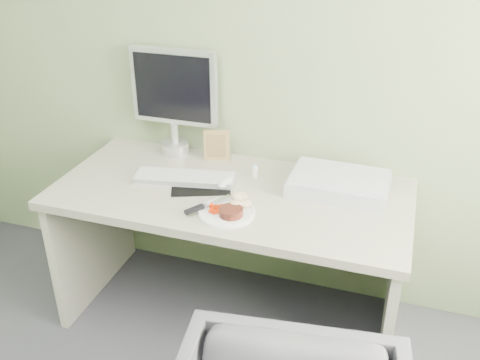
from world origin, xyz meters
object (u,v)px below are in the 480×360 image
(scanner, at_px, (339,184))
(monitor, at_px, (174,96))
(desk, at_px, (231,225))
(plate, at_px, (227,213))

(scanner, height_order, monitor, monitor)
(desk, xyz_separation_m, plate, (0.05, -0.20, 0.19))
(desk, relative_size, monitor, 2.99)
(desk, distance_m, plate, 0.28)
(plate, relative_size, scanner, 0.55)
(plate, bearing_deg, monitor, 131.58)
(desk, xyz_separation_m, scanner, (0.46, 0.15, 0.22))
(desk, bearing_deg, plate, -75.04)
(desk, relative_size, plate, 6.71)
(desk, height_order, scanner, scanner)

